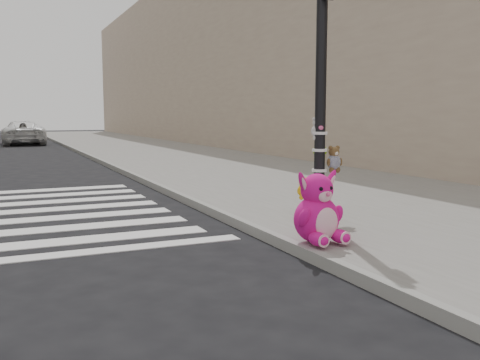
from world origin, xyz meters
name	(u,v)px	position (x,y,z in m)	size (l,w,h in m)	color
ground	(195,286)	(0.00, 0.00, 0.00)	(120.00, 120.00, 0.00)	black
sidewalk_near	(240,169)	(5.00, 10.00, 0.07)	(7.00, 80.00, 0.14)	slate
curb_edge	(128,174)	(1.55, 10.00, 0.07)	(0.12, 80.00, 0.15)	gray
bld_near	(258,50)	(10.50, 20.00, 5.00)	(5.00, 60.00, 10.00)	tan
signal_pole	(321,107)	(2.62, 1.81, 1.83)	(0.67, 0.49, 4.00)	black
pink_bunny	(318,213)	(1.80, 0.57, 0.51)	(0.65, 0.70, 0.91)	#E5138C
red_teddy	(305,211)	(2.48, 1.98, 0.25)	(0.15, 0.10, 0.22)	#B52A12
car_white_near	(23,133)	(-0.42, 29.22, 0.69)	(2.29, 4.97, 1.38)	white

